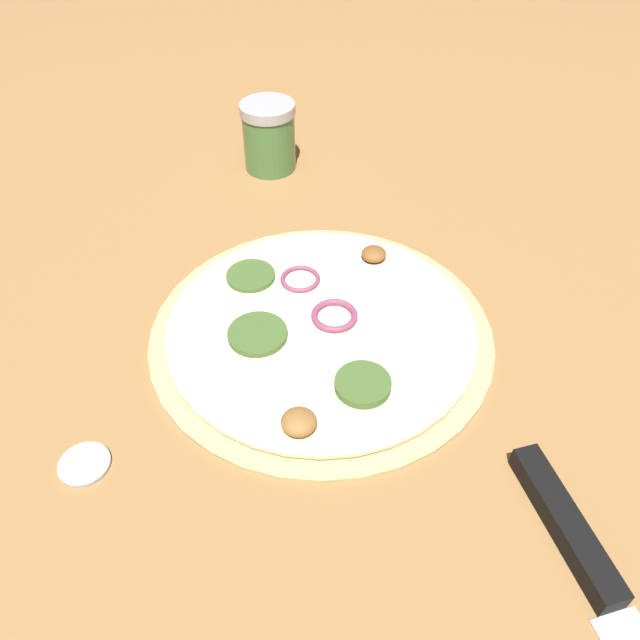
# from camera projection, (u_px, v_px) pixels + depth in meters

# --- Properties ---
(ground_plane) EXTENTS (3.00, 3.00, 0.00)m
(ground_plane) POSITION_uv_depth(u_px,v_px,m) (320.00, 334.00, 0.57)
(ground_plane) COLOR #9E703F
(pizza) EXTENTS (0.31, 0.31, 0.03)m
(pizza) POSITION_uv_depth(u_px,v_px,m) (319.00, 329.00, 0.57)
(pizza) COLOR #D6B77A
(pizza) RESTS_ON ground_plane
(knife) EXTENTS (0.32, 0.12, 0.02)m
(knife) POSITION_uv_depth(u_px,v_px,m) (603.00, 592.00, 0.40)
(knife) COLOR silver
(knife) RESTS_ON ground_plane
(spice_jar) EXTENTS (0.07, 0.07, 0.08)m
(spice_jar) POSITION_uv_depth(u_px,v_px,m) (268.00, 136.00, 0.76)
(spice_jar) COLOR #4C7F42
(spice_jar) RESTS_ON ground_plane
(loose_cap) EXTENTS (0.04, 0.04, 0.01)m
(loose_cap) POSITION_uv_depth(u_px,v_px,m) (82.00, 463.00, 0.47)
(loose_cap) COLOR #B2B2B7
(loose_cap) RESTS_ON ground_plane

